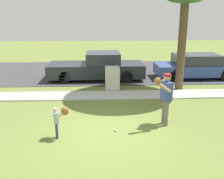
{
  "coord_description": "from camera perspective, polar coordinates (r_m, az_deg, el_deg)",
  "views": [
    {
      "loc": [
        -0.15,
        -7.44,
        3.56
      ],
      "look_at": [
        0.27,
        1.21,
        1.0
      ],
      "focal_mm": 41.65,
      "sensor_mm": 36.0,
      "label": 1
    }
  ],
  "objects": [
    {
      "name": "parked_wagon_blue",
      "position": [
        15.45,
        17.91,
        4.87
      ],
      "size": [
        4.5,
        1.8,
        1.33
      ],
      "rotation": [
        0.0,
        0.0,
        3.14
      ],
      "color": "#2D478C",
      "rests_on": "road_surface"
    },
    {
      "name": "person_child",
      "position": [
        7.69,
        -11.61,
        -6.04
      ],
      "size": [
        0.5,
        0.34,
        1.01
      ],
      "rotation": [
        0.0,
        0.0,
        0.23
      ],
      "color": "navy",
      "rests_on": "ground"
    },
    {
      "name": "ground_plane",
      "position": [
        11.5,
        -1.91,
        -1.56
      ],
      "size": [
        48.0,
        48.0,
        0.0
      ],
      "primitive_type": "plane",
      "color": "olive"
    },
    {
      "name": "sidewalk_strip",
      "position": [
        11.59,
        -1.92,
        -1.27
      ],
      "size": [
        36.0,
        1.2,
        0.06
      ],
      "primitive_type": "cube",
      "color": "#B2B2AD",
      "rests_on": "ground"
    },
    {
      "name": "person_adult",
      "position": [
        8.47,
        11.64,
        -0.92
      ],
      "size": [
        0.67,
        0.75,
        1.73
      ],
      "rotation": [
        0.0,
        0.0,
        -2.91
      ],
      "color": "#6B6656",
      "rests_on": "ground"
    },
    {
      "name": "road_surface",
      "position": [
        16.43,
        -2.21,
        3.99
      ],
      "size": [
        36.0,
        6.8,
        0.02
      ],
      "primitive_type": "cube",
      "color": "#38383A",
      "rests_on": "ground"
    },
    {
      "name": "parked_pickup_dark",
      "position": [
        14.41,
        -3.17,
        4.89
      ],
      "size": [
        5.2,
        1.95,
        1.48
      ],
      "rotation": [
        0.0,
        0.0,
        3.14
      ],
      "color": "#23282D",
      "rests_on": "road_surface"
    },
    {
      "name": "baseball",
      "position": [
        8.21,
        0.78,
        -8.93
      ],
      "size": [
        0.07,
        0.07,
        0.07
      ],
      "primitive_type": "sphere",
      "color": "white",
      "rests_on": "ground"
    },
    {
      "name": "utility_cabinet",
      "position": [
        12.44,
        0.06,
        2.47
      ],
      "size": [
        0.67,
        0.68,
        1.1
      ],
      "primitive_type": "cube",
      "color": "beige",
      "rests_on": "ground"
    }
  ]
}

